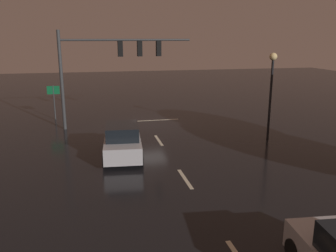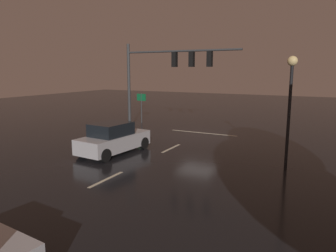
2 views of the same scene
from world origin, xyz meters
TOP-DOWN VIEW (x-y plane):
  - ground_plane at (0.00, 0.00)m, footprint 80.00×80.00m
  - traffic_signal_assembly at (2.42, 0.00)m, footprint 8.65×0.47m
  - lane_dash_far at (0.00, 4.00)m, footprint 0.16×2.20m
  - lane_dash_mid at (0.00, 10.00)m, footprint 0.16×2.20m
  - stop_bar at (0.00, -1.18)m, footprint 5.00×0.16m
  - car_approaching at (2.34, 6.38)m, footprint 2.22×4.49m
  - street_lamp_left_kerb at (-6.45, 5.14)m, footprint 0.44×0.44m
  - route_sign at (6.48, -3.09)m, footprint 0.90×0.11m

SIDE VIEW (x-z plane):
  - ground_plane at x=0.00m, z-range 0.00..0.00m
  - lane_dash_far at x=0.00m, z-range 0.00..0.01m
  - lane_dash_mid at x=0.00m, z-range 0.00..0.01m
  - stop_bar at x=0.00m, z-range 0.00..0.01m
  - car_approaching at x=2.34m, z-range -0.05..1.65m
  - route_sign at x=6.48m, z-range 0.56..3.11m
  - street_lamp_left_kerb at x=-6.45m, z-range 1.02..6.12m
  - traffic_signal_assembly at x=2.42m, z-range 1.42..7.84m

